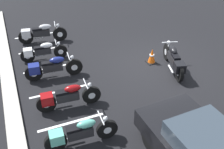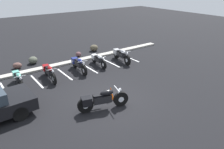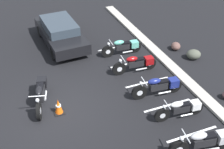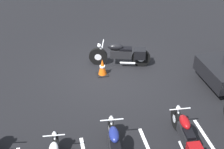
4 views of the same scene
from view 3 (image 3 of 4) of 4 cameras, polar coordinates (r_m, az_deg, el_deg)
ground at (r=12.59m, az=-10.19°, el=-6.44°), size 60.00×60.00×0.00m
motorcycle_black_featured at (r=12.78m, az=-12.92°, el=-3.27°), size 2.30×0.97×0.93m
parked_bike_0 at (r=15.78m, az=2.12°, el=5.13°), size 0.59×2.10×0.82m
parked_bike_1 at (r=14.42m, az=4.57°, el=2.06°), size 0.60×2.14×0.84m
parked_bike_2 at (r=13.03m, az=8.71°, el=-2.08°), size 0.64×2.21×0.87m
parked_bike_3 at (r=12.11m, az=12.66°, el=-6.10°), size 0.57×1.99×0.78m
parked_bike_4 at (r=10.96m, az=16.66°, el=-11.58°), size 0.77×2.29×0.91m
car_black at (r=16.85m, az=-9.40°, el=7.59°), size 4.37×1.97×1.29m
concrete_curb at (r=14.49m, az=12.83°, el=-0.45°), size 18.00×0.50×0.12m
landscape_rock_2 at (r=16.64m, az=11.58°, el=5.10°), size 0.72×0.67×0.39m
landscape_rock_3 at (r=15.99m, az=14.70°, el=3.57°), size 0.81×0.87×0.49m
traffic_cone at (r=12.26m, az=-9.76°, el=-5.81°), size 0.40×0.40×0.65m
stall_line_0 at (r=16.62m, az=0.86°, el=5.03°), size 0.10×2.10×0.00m
stall_line_1 at (r=15.26m, az=3.42°, el=2.08°), size 0.10×2.10×0.00m
stall_line_2 at (r=13.98m, az=6.45°, el=-1.42°), size 0.10×2.10×0.00m
stall_line_3 at (r=12.81m, az=10.08°, el=-5.60°), size 0.10×2.10×0.00m
stall_line_4 at (r=11.78m, az=14.46°, el=-10.52°), size 0.10×2.10×0.00m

